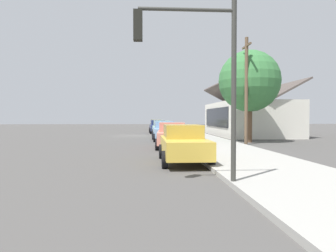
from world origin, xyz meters
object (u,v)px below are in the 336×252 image
at_px(car_navy, 158,127).
at_px(traffic_light_main, 195,59).
at_px(car_ivory, 158,125).
at_px(car_olive, 156,124).
at_px(car_coral, 172,135).
at_px(fire_hydrant_red, 181,134).
at_px(car_seafoam, 162,128).
at_px(car_mustard, 183,143).
at_px(shade_tree, 249,81).
at_px(car_skyblue, 164,131).
at_px(utility_pole_wooden, 246,89).

distance_m(car_navy, traffic_light_main, 30.36).
distance_m(car_ivory, car_navy, 6.53).
xyz_separation_m(car_olive, car_coral, (31.94, -0.00, -0.00)).
height_order(traffic_light_main, fire_hydrant_red, traffic_light_main).
relative_size(car_seafoam, fire_hydrant_red, 6.33).
xyz_separation_m(car_mustard, shade_tree, (-10.64, 6.31, 3.86)).
bearing_deg(fire_hydrant_red, car_olive, -176.71).
distance_m(car_olive, car_skyblue, 25.65).
bearing_deg(car_olive, shade_tree, 15.07).
height_order(car_coral, shade_tree, shade_tree).
height_order(shade_tree, fire_hydrant_red, shade_tree).
height_order(car_navy, car_mustard, same).
bearing_deg(car_coral, car_navy, -175.98).
xyz_separation_m(car_navy, car_seafoam, (6.00, 0.16, -0.00)).
height_order(car_ivory, fire_hydrant_red, car_ivory).
height_order(car_ivory, utility_pole_wooden, utility_pole_wooden).
bearing_deg(car_olive, utility_pole_wooden, 12.56).
bearing_deg(fire_hydrant_red, car_skyblue, -43.57).
xyz_separation_m(car_olive, car_skyblue, (25.65, -0.11, -0.00)).
xyz_separation_m(traffic_light_main, fire_hydrant_red, (-19.27, 1.66, -2.99)).
distance_m(car_navy, car_mustard, 25.36).
bearing_deg(car_coral, car_seafoam, -176.43).
bearing_deg(car_olive, car_coral, 2.34).
bearing_deg(shade_tree, utility_pole_wooden, -23.43).
bearing_deg(car_olive, car_mustard, 2.30).
height_order(car_seafoam, shade_tree, shade_tree).
bearing_deg(car_navy, fire_hydrant_red, 6.83).
relative_size(car_ivory, shade_tree, 0.66).
bearing_deg(shade_tree, car_navy, -156.23).
bearing_deg(traffic_light_main, car_mustard, 177.10).
xyz_separation_m(car_coral, shade_tree, (-4.12, 6.29, 3.86)).
height_order(car_navy, car_seafoam, same).
bearing_deg(utility_pole_wooden, car_skyblue, -127.67).
bearing_deg(car_mustard, shade_tree, 149.61).
relative_size(car_seafoam, car_coral, 0.96).
distance_m(traffic_light_main, fire_hydrant_red, 19.57).
height_order(car_skyblue, shade_tree, shade_tree).
height_order(car_seafoam, fire_hydrant_red, car_seafoam).
bearing_deg(car_seafoam, car_navy, -179.20).
bearing_deg(traffic_light_main, shade_tree, 157.10).
bearing_deg(shade_tree, car_olive, -167.28).
bearing_deg(car_coral, utility_pole_wooden, 114.26).
bearing_deg(fire_hydrant_red, car_ivory, -175.57).
bearing_deg(car_seafoam, car_coral, -0.62).
height_order(utility_pole_wooden, fire_hydrant_red, utility_pole_wooden).
distance_m(car_skyblue, shade_tree, 7.78).
bearing_deg(car_seafoam, car_mustard, -0.74).
xyz_separation_m(traffic_light_main, utility_pole_wooden, (-13.45, 5.66, 0.44)).
xyz_separation_m(car_ivory, car_navy, (6.52, -0.23, 0.00)).
xyz_separation_m(car_navy, shade_tree, (14.72, 6.48, 3.86)).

